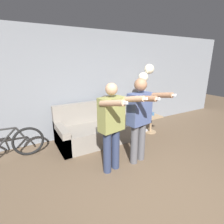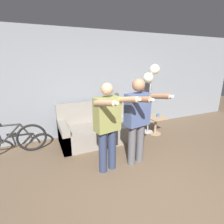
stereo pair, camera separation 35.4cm
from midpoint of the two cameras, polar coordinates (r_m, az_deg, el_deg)
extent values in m
plane|color=brown|center=(2.78, 15.15, -27.03)|extent=(16.00, 16.00, 0.00)
cube|color=gray|center=(4.51, -9.97, 8.85)|extent=(10.00, 0.05, 2.60)
cube|color=gray|center=(4.25, -6.78, -6.88)|extent=(1.92, 0.89, 0.41)
cube|color=gray|center=(4.43, -8.90, 0.22)|extent=(1.92, 0.14, 0.49)
cube|color=gray|center=(4.00, -18.58, -8.15)|extent=(0.16, 0.89, 0.55)
cube|color=gray|center=(4.61, 3.30, -3.95)|extent=(0.16, 0.89, 0.55)
cylinder|color=#2D3856|center=(3.06, -4.97, -13.07)|extent=(0.14, 0.14, 0.76)
cylinder|color=#2D3856|center=(3.16, -2.11, -12.00)|extent=(0.14, 0.14, 0.76)
cube|color=#8C8E4C|center=(2.85, -3.75, -0.81)|extent=(0.46, 0.29, 0.57)
sphere|color=tan|center=(2.75, -3.91, 7.46)|extent=(0.20, 0.20, 0.20)
cylinder|color=tan|center=(2.47, -4.16, 2.85)|extent=(0.18, 0.52, 0.19)
cube|color=white|center=(2.27, -0.50, 2.93)|extent=(0.06, 0.13, 0.06)
cylinder|color=tan|center=(2.72, 2.65, 4.16)|extent=(0.18, 0.52, 0.19)
cube|color=white|center=(2.54, 6.45, 4.30)|extent=(0.06, 0.13, 0.06)
cylinder|color=#56565B|center=(3.31, 4.20, -10.57)|extent=(0.14, 0.14, 0.77)
cylinder|color=#56565B|center=(3.43, 6.67, -9.55)|extent=(0.14, 0.14, 0.77)
cube|color=#475684|center=(3.13, 5.79, 1.00)|extent=(0.48, 0.29, 0.57)
sphere|color=#9E7051|center=(3.04, 6.03, 8.84)|extent=(0.22, 0.22, 0.22)
cylinder|color=#9E7051|center=(2.75, 6.47, 4.34)|extent=(0.18, 0.52, 0.17)
cube|color=white|center=(2.58, 10.44, 4.25)|extent=(0.06, 0.13, 0.05)
cylinder|color=#9E7051|center=(3.06, 12.05, 5.35)|extent=(0.18, 0.52, 0.17)
cube|color=white|center=(2.91, 15.89, 5.29)|extent=(0.06, 0.13, 0.05)
ellipsoid|color=#3D3833|center=(4.52, -3.92, 4.75)|extent=(0.37, 0.12, 0.12)
sphere|color=#3D3833|center=(4.58, -2.14, 5.55)|extent=(0.12, 0.12, 0.12)
ellipsoid|color=#3D3833|center=(4.46, -6.28, 4.05)|extent=(0.21, 0.04, 0.04)
cone|color=#3D3833|center=(4.54, -2.26, 6.02)|extent=(0.04, 0.04, 0.03)
cone|color=#3D3833|center=(4.58, -2.50, 6.10)|extent=(0.04, 0.04, 0.03)
cylinder|color=#B2B2B7|center=(4.94, 8.00, -5.95)|extent=(0.28, 0.28, 0.02)
cylinder|color=#B2B2B7|center=(4.69, 8.39, 2.94)|extent=(0.03, 0.03, 1.59)
sphere|color=white|center=(4.63, 9.86, 13.66)|extent=(0.25, 0.25, 0.25)
sphere|color=white|center=(4.53, 7.94, 11.15)|extent=(0.25, 0.25, 0.25)
cylinder|color=#A38460|center=(4.88, 10.32, -6.36)|extent=(0.32, 0.32, 0.02)
cylinder|color=#A38460|center=(4.80, 10.45, -4.01)|extent=(0.06, 0.06, 0.44)
cube|color=#A38460|center=(4.72, 10.60, -1.32)|extent=(0.45, 0.45, 0.03)
cylinder|color=#3D6693|center=(4.73, 11.18, -0.64)|extent=(0.07, 0.07, 0.08)
torus|color=black|center=(4.05, -27.96, -8.52)|extent=(0.61, 0.05, 0.61)
cylinder|color=#282828|center=(4.01, -33.47, -7.15)|extent=(0.39, 0.04, 0.38)
cylinder|color=#282828|center=(3.95, -34.33, -4.77)|extent=(0.43, 0.04, 0.05)
cylinder|color=#282828|center=(3.99, -29.59, -6.52)|extent=(0.21, 0.04, 0.35)
camera|label=1|loc=(0.18, -92.86, -0.85)|focal=28.00mm
camera|label=2|loc=(0.18, 87.14, 0.85)|focal=28.00mm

